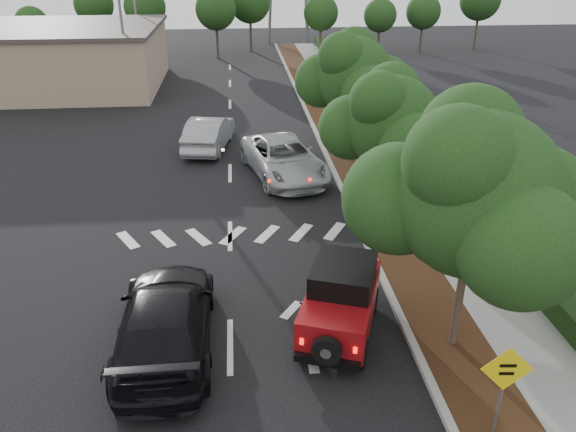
{
  "coord_description": "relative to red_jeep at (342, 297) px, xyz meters",
  "views": [
    {
      "loc": [
        0.41,
        -11.43,
        9.16
      ],
      "look_at": [
        1.75,
        3.0,
        2.14
      ],
      "focal_mm": 35.0,
      "sensor_mm": 36.0,
      "label": 1
    }
  ],
  "objects": [
    {
      "name": "sidewalk",
      "position": [
        4.58,
        11.52,
        -0.91
      ],
      "size": [
        2.0,
        70.0,
        0.12
      ],
      "primitive_type": "cube",
      "color": "gray",
      "rests_on": "ground"
    },
    {
      "name": "parked_suv",
      "position": [
        -10.92,
        26.3,
        -0.32
      ],
      "size": [
        3.94,
        1.87,
        1.3
      ],
      "primitive_type": "imported",
      "rotation": [
        0.0,
        0.0,
        1.66
      ],
      "color": "#A2A5AA",
      "rests_on": "ground"
    },
    {
      "name": "light_pole_a",
      "position": [
        -9.42,
        25.52,
        -0.97
      ],
      "size": [
        2.0,
        0.22,
        9.0
      ],
      "primitive_type": null,
      "color": "slate",
      "rests_on": "ground"
    },
    {
      "name": "transmission_tower",
      "position": [
        3.08,
        47.52,
        -0.97
      ],
      "size": [
        7.0,
        4.0,
        28.0
      ],
      "primitive_type": null,
      "color": "slate",
      "rests_on": "ground"
    },
    {
      "name": "red_jeep",
      "position": [
        0.0,
        0.0,
        0.0
      ],
      "size": [
        2.7,
        3.9,
        1.91
      ],
      "rotation": [
        0.0,
        0.0,
        -0.35
      ],
      "color": "black",
      "rests_on": "ground"
    },
    {
      "name": "street_tree_mid",
      "position": [
        2.68,
        6.02,
        -0.97
      ],
      "size": [
        3.2,
        3.2,
        5.32
      ],
      "primitive_type": null,
      "color": "black",
      "rests_on": "ground"
    },
    {
      "name": "planting_strip",
      "position": [
        2.68,
        11.52,
        -0.91
      ],
      "size": [
        1.8,
        70.0,
        0.12
      ],
      "primitive_type": "cube",
      "color": "black",
      "rests_on": "ground"
    },
    {
      "name": "silver_sedan_oncoming",
      "position": [
        -3.92,
        15.01,
        -0.17
      ],
      "size": [
        2.56,
        5.08,
        1.6
      ],
      "primitive_type": "imported",
      "rotation": [
        0.0,
        0.0,
        2.96
      ],
      "color": "#93959A",
      "rests_on": "ground"
    },
    {
      "name": "street_tree_far",
      "position": [
        2.68,
        12.52,
        -0.97
      ],
      "size": [
        3.4,
        3.4,
        5.62
      ],
      "primitive_type": null,
      "color": "black",
      "rests_on": "ground"
    },
    {
      "name": "black_suv_oncoming",
      "position": [
        -4.46,
        -0.33,
        -0.15
      ],
      "size": [
        2.37,
        5.66,
        1.63
      ],
      "primitive_type": "imported",
      "rotation": [
        0.0,
        0.0,
        3.16
      ],
      "color": "black",
      "rests_on": "ground"
    },
    {
      "name": "light_pole_b",
      "position": [
        -10.42,
        37.52,
        -0.97
      ],
      "size": [
        2.0,
        0.22,
        9.0
      ],
      "primitive_type": null,
      "color": "slate",
      "rests_on": "ground"
    },
    {
      "name": "curb",
      "position": [
        1.68,
        11.52,
        -0.89
      ],
      "size": [
        0.2,
        70.0,
        0.15
      ],
      "primitive_type": "cube",
      "color": "#9E9B93",
      "rests_on": "ground"
    },
    {
      "name": "ground",
      "position": [
        -2.92,
        -0.48,
        -0.97
      ],
      "size": [
        120.0,
        120.0,
        0.0
      ],
      "primitive_type": "plane",
      "color": "black",
      "rests_on": "ground"
    },
    {
      "name": "silver_suv_ahead",
      "position": [
        -0.55,
        10.95,
        -0.16
      ],
      "size": [
        3.93,
        6.28,
        1.62
      ],
      "primitive_type": "imported",
      "rotation": [
        0.0,
        0.0,
        0.23
      ],
      "color": "#ABAEB3",
      "rests_on": "ground"
    },
    {
      "name": "hedge",
      "position": [
        5.98,
        11.52,
        -0.57
      ],
      "size": [
        0.8,
        70.0,
        0.8
      ],
      "primitive_type": "cube",
      "color": "black",
      "rests_on": "ground"
    },
    {
      "name": "speed_hump_sign",
      "position": [
        2.48,
        -3.9,
        0.55
      ],
      "size": [
        1.03,
        0.12,
        2.19
      ],
      "rotation": [
        0.0,
        0.0,
        -0.09
      ],
      "color": "slate",
      "rests_on": "ground"
    },
    {
      "name": "street_tree_near",
      "position": [
        2.68,
        -0.98,
        -0.97
      ],
      "size": [
        3.8,
        3.8,
        5.92
      ],
      "primitive_type": null,
      "color": "black",
      "rests_on": "ground"
    },
    {
      "name": "terracotta_planter",
      "position": [
        4.53,
        2.31,
        -0.22
      ],
      "size": [
        0.64,
        0.64,
        1.11
      ],
      "rotation": [
        0.0,
        0.0,
        -0.08
      ],
      "color": "brown",
      "rests_on": "ground"
    }
  ]
}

